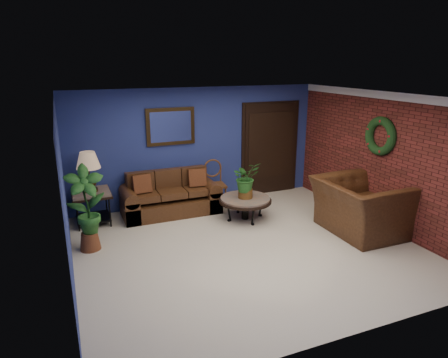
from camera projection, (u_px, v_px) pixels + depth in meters
name	position (u px, v px, depth m)	size (l,w,h in m)	color
floor	(247.00, 247.00, 6.74)	(5.50, 5.50, 0.00)	beige
wall_back	(198.00, 146.00, 8.60)	(5.50, 0.04, 2.50)	navy
wall_left	(65.00, 198.00, 5.38)	(0.04, 5.00, 2.50)	navy
wall_right_brick	(382.00, 160.00, 7.39)	(0.04, 5.00, 2.50)	maroon
ceiling	(250.00, 97.00, 6.03)	(5.50, 5.00, 0.02)	white
crown_molding	(388.00, 96.00, 7.04)	(0.03, 5.00, 0.14)	white
wall_mirror	(171.00, 127.00, 8.21)	(1.02, 0.06, 0.77)	#432E13
closet_door	(270.00, 149.00, 9.27)	(1.44, 0.06, 2.18)	black
wreath	(380.00, 136.00, 7.28)	(0.72, 0.72, 0.16)	black
sofa	(170.00, 199.00, 8.22)	(1.96, 0.85, 0.88)	#4C2B15
coffee_table	(245.00, 200.00, 7.84)	(1.03, 1.03, 0.44)	#57514C
end_table	(92.00, 199.00, 7.58)	(0.72, 0.72, 0.65)	#57514C
table_lamp	(89.00, 167.00, 7.40)	(0.44, 0.44, 0.73)	#432E13
side_chair	(214.00, 180.00, 8.54)	(0.47, 0.47, 1.00)	brown
armchair	(360.00, 207.00, 7.20)	(1.50, 1.31, 0.97)	#4C2B15
coffee_plant	(246.00, 179.00, 7.71)	(0.59, 0.53, 0.71)	brown
floor_plant	(327.00, 191.00, 8.39)	(0.39, 0.35, 0.75)	brown
tall_plant	(86.00, 205.00, 6.45)	(0.65, 0.46, 1.44)	brown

